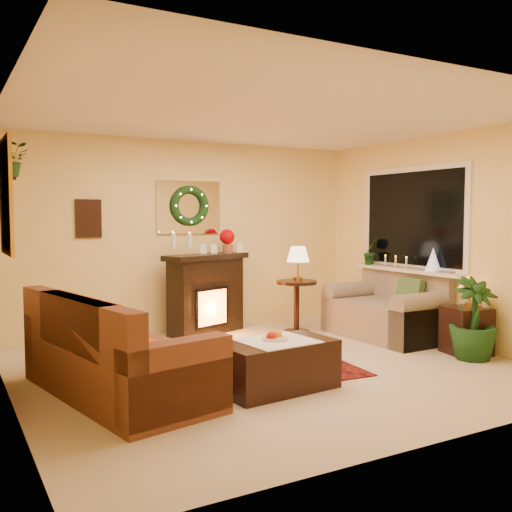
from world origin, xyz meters
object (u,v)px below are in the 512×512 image
sofa (118,347)px  loveseat (385,305)px  coffee_table (277,367)px  side_table_round (297,309)px  fireplace (206,293)px  end_table_square (466,331)px

sofa → loveseat: 3.76m
sofa → coffee_table: sofa is taller
sofa → side_table_round: bearing=16.0°
fireplace → end_table_square: (2.13, -2.52, -0.28)m
loveseat → side_table_round: (-0.85, 0.82, -0.09)m
fireplace → side_table_round: size_ratio=1.54×
fireplace → side_table_round: fireplace is taller
side_table_round → coffee_table: side_table_round is taller
loveseat → coffee_table: bearing=-154.3°
fireplace → loveseat: (1.93, -1.38, -0.13)m
loveseat → side_table_round: loveseat is taller
loveseat → side_table_round: bearing=134.6°
end_table_square → sofa: bearing=173.2°
loveseat → end_table_square: loveseat is taller
coffee_table → sofa: bearing=151.2°
loveseat → coffee_table: loveseat is taller
side_table_round → coffee_table: size_ratio=0.67×
sofa → fireplace: 2.71m
side_table_round → coffee_table: bearing=-127.2°
coffee_table → fireplace: bearing=74.4°
sofa → end_table_square: 3.93m
end_table_square → loveseat: bearing=100.0°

